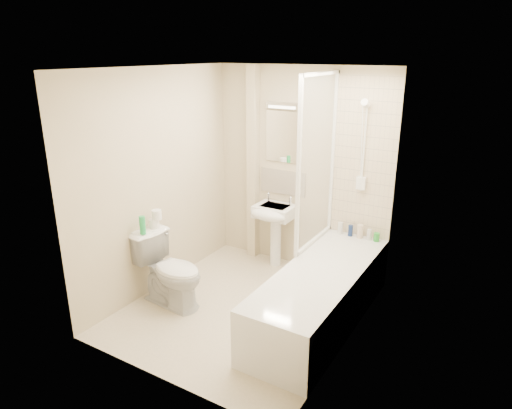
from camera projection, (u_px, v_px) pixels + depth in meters
The scene contains 24 objects.
floor at pixel (245, 309), 4.73m from camera, with size 2.50×2.50×0.00m, color beige.
wall_back at pixel (301, 171), 5.36m from camera, with size 2.20×0.02×2.40m, color beige.
wall_left at pixel (157, 183), 4.89m from camera, with size 0.02×2.50×2.40m, color beige.
wall_right at pixel (355, 220), 3.81m from camera, with size 0.02×2.50×2.40m, color beige.
ceiling at pixel (243, 68), 3.96m from camera, with size 2.20×2.50×0.02m, color white.
tile_back at pixel (364, 160), 4.92m from camera, with size 0.70×0.01×1.75m, color beige.
tile_right at pixel (363, 188), 3.91m from camera, with size 0.01×2.10×1.75m, color beige.
pipe_boxing at pixel (253, 165), 5.62m from camera, with size 0.12×0.12×2.40m, color beige.
splashback at pixel (283, 182), 5.52m from camera, with size 0.60×0.01×0.30m, color beige.
mirror at pixel (284, 137), 5.35m from camera, with size 0.46×0.01×0.60m, color white.
strip_light at pixel (283, 105), 5.21m from camera, with size 0.42×0.07×0.07m, color silver.
bathtub at pixel (321, 294), 4.44m from camera, with size 0.70×2.10×0.55m.
shower_screen at pixel (317, 162), 4.72m from camera, with size 0.04×0.92×1.80m.
shower_fixture at pixel (363, 149), 4.84m from camera, with size 0.10×0.16×0.99m.
pedestal_sink at pixel (273, 219), 5.47m from camera, with size 0.46×0.45×0.90m.
bottle_white_a at pixel (340, 228), 5.20m from camera, with size 0.06×0.06×0.14m, color white.
bottle_blue at pixel (350, 231), 5.15m from camera, with size 0.05×0.05×0.13m, color navy.
bottle_cream at pixel (360, 231), 5.09m from camera, with size 0.07×0.07×0.15m, color beige.
bottle_white_b at pixel (369, 235), 5.04m from camera, with size 0.05×0.05×0.12m, color silver.
bottle_green at pixel (376, 237), 5.01m from camera, with size 0.06×0.06×0.10m, color green.
toilet at pixel (171, 270), 4.72m from camera, with size 0.79×0.50×0.77m, color white.
toilet_roll_lower at pixel (154, 224), 4.78m from camera, with size 0.11×0.11×0.10m, color white.
toilet_roll_upper at pixel (157, 215), 4.76m from camera, with size 0.10×0.10×0.10m, color white.
green_bottle at pixel (142, 225), 4.61m from camera, with size 0.06×0.06×0.19m, color green.
Camera 1 is at (2.23, -3.49, 2.54)m, focal length 32.00 mm.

